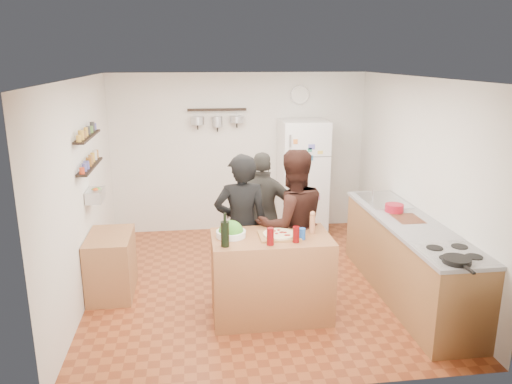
{
  "coord_description": "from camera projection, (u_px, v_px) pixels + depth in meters",
  "views": [
    {
      "loc": [
        -0.76,
        -5.66,
        2.73
      ],
      "look_at": [
        0.0,
        0.1,
        1.15
      ],
      "focal_mm": 35.0,
      "sensor_mm": 36.0,
      "label": 1
    }
  ],
  "objects": [
    {
      "name": "room_shell",
      "position": [
        253.0,
        178.0,
        6.27
      ],
      "size": [
        4.2,
        4.2,
        4.2
      ],
      "color": "brown",
      "rests_on": "ground"
    },
    {
      "name": "prep_island",
      "position": [
        271.0,
        276.0,
        5.35
      ],
      "size": [
        1.25,
        0.72,
        0.91
      ],
      "primitive_type": "cube",
      "color": "#905C35",
      "rests_on": "floor"
    },
    {
      "name": "pizza_board",
      "position": [
        279.0,
        236.0,
        5.22
      ],
      "size": [
        0.42,
        0.34,
        0.02
      ],
      "primitive_type": "cube",
      "color": "olive",
      "rests_on": "prep_island"
    },
    {
      "name": "pizza",
      "position": [
        279.0,
        234.0,
        5.21
      ],
      "size": [
        0.34,
        0.34,
        0.02
      ],
      "primitive_type": "cylinder",
      "color": "beige",
      "rests_on": "pizza_board"
    },
    {
      "name": "salad_bowl",
      "position": [
        231.0,
        234.0,
        5.21
      ],
      "size": [
        0.31,
        0.31,
        0.06
      ],
      "primitive_type": "cylinder",
      "color": "white",
      "rests_on": "prep_island"
    },
    {
      "name": "wine_bottle",
      "position": [
        225.0,
        234.0,
        4.92
      ],
      "size": [
        0.08,
        0.08,
        0.26
      ],
      "primitive_type": "cylinder",
      "color": "black",
      "rests_on": "prep_island"
    },
    {
      "name": "wine_glass_near",
      "position": [
        270.0,
        237.0,
        4.97
      ],
      "size": [
        0.07,
        0.07,
        0.18
      ],
      "primitive_type": "cylinder",
      "color": "#5B070A",
      "rests_on": "prep_island"
    },
    {
      "name": "wine_glass_far",
      "position": [
        296.0,
        234.0,
        5.04
      ],
      "size": [
        0.07,
        0.07,
        0.17
      ],
      "primitive_type": "cylinder",
      "color": "#590709",
      "rests_on": "prep_island"
    },
    {
      "name": "pepper_mill",
      "position": [
        312.0,
        224.0,
        5.31
      ],
      "size": [
        0.06,
        0.06,
        0.19
      ],
      "primitive_type": "cylinder",
      "color": "#AF6F49",
      "rests_on": "prep_island"
    },
    {
      "name": "salt_canister",
      "position": [
        302.0,
        234.0,
        5.13
      ],
      "size": [
        0.07,
        0.07,
        0.12
      ],
      "primitive_type": "cylinder",
      "color": "#1C4B9D",
      "rests_on": "prep_island"
    },
    {
      "name": "person_left",
      "position": [
        241.0,
        227.0,
        5.69
      ],
      "size": [
        0.63,
        0.42,
        1.71
      ],
      "primitive_type": "imported",
      "rotation": [
        0.0,
        0.0,
        3.16
      ],
      "color": "black",
      "rests_on": "floor"
    },
    {
      "name": "person_center",
      "position": [
        292.0,
        225.0,
        5.68
      ],
      "size": [
        0.95,
        0.79,
        1.75
      ],
      "primitive_type": "imported",
      "rotation": [
        0.0,
        0.0,
        3.3
      ],
      "color": "black",
      "rests_on": "floor"
    },
    {
      "name": "person_back",
      "position": [
        263.0,
        214.0,
        6.34
      ],
      "size": [
        0.99,
        0.55,
        1.59
      ],
      "primitive_type": "imported",
      "rotation": [
        0.0,
        0.0,
        2.96
      ],
      "color": "#2B2926",
      "rests_on": "floor"
    },
    {
      "name": "counter_run",
      "position": [
        408.0,
        260.0,
        5.8
      ],
      "size": [
        0.63,
        2.63,
        0.9
      ],
      "primitive_type": "cube",
      "color": "#9E7042",
      "rests_on": "floor"
    },
    {
      "name": "stove_top",
      "position": [
        454.0,
        254.0,
        4.77
      ],
      "size": [
        0.6,
        0.62,
        0.02
      ],
      "primitive_type": "cube",
      "color": "white",
      "rests_on": "counter_run"
    },
    {
      "name": "skillet",
      "position": [
        457.0,
        260.0,
        4.52
      ],
      "size": [
        0.26,
        0.26,
        0.05
      ],
      "primitive_type": "cylinder",
      "color": "black",
      "rests_on": "stove_top"
    },
    {
      "name": "sink",
      "position": [
        383.0,
        201.0,
        6.49
      ],
      "size": [
        0.5,
        0.8,
        0.03
      ],
      "primitive_type": "cube",
      "color": "silver",
      "rests_on": "counter_run"
    },
    {
      "name": "cutting_board",
      "position": [
        408.0,
        219.0,
        5.77
      ],
      "size": [
        0.3,
        0.4,
        0.02
      ],
      "primitive_type": "cube",
      "color": "brown",
      "rests_on": "counter_run"
    },
    {
      "name": "red_bowl",
      "position": [
        394.0,
        208.0,
        6.02
      ],
      "size": [
        0.22,
        0.22,
        0.09
      ],
      "primitive_type": "cylinder",
      "color": "maroon",
      "rests_on": "counter_run"
    },
    {
      "name": "fridge",
      "position": [
        302.0,
        178.0,
        7.79
      ],
      "size": [
        0.7,
        0.68,
        1.8
      ],
      "primitive_type": "cube",
      "color": "white",
      "rests_on": "floor"
    },
    {
      "name": "wall_clock",
      "position": [
        300.0,
        95.0,
        7.77
      ],
      "size": [
        0.3,
        0.03,
        0.3
      ],
      "primitive_type": "cylinder",
      "rotation": [
        1.57,
        0.0,
        0.0
      ],
      "color": "silver",
      "rests_on": "back_wall"
    },
    {
      "name": "spice_shelf_lower",
      "position": [
        90.0,
        166.0,
        5.78
      ],
      "size": [
        0.12,
        1.0,
        0.02
      ],
      "primitive_type": "cube",
      "color": "black",
      "rests_on": "left_wall"
    },
    {
      "name": "spice_shelf_upper",
      "position": [
        87.0,
        136.0,
        5.69
      ],
      "size": [
        0.12,
        1.0,
        0.02
      ],
      "primitive_type": "cube",
      "color": "black",
      "rests_on": "left_wall"
    },
    {
      "name": "produce_basket",
      "position": [
        95.0,
        195.0,
        5.88
      ],
      "size": [
        0.18,
        0.35,
        0.14
      ],
      "primitive_type": "cube",
      "color": "silver",
      "rests_on": "left_wall"
    },
    {
      "name": "side_table",
      "position": [
        111.0,
        264.0,
        5.87
      ],
      "size": [
        0.5,
        0.8,
        0.73
      ],
      "primitive_type": "cube",
      "color": "#AD7248",
      "rests_on": "floor"
    },
    {
      "name": "pot_rack",
      "position": [
        217.0,
        110.0,
        7.59
      ],
      "size": [
        0.9,
        0.04,
        0.04
      ],
      "primitive_type": "cube",
      "color": "black",
      "rests_on": "back_wall"
    }
  ]
}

